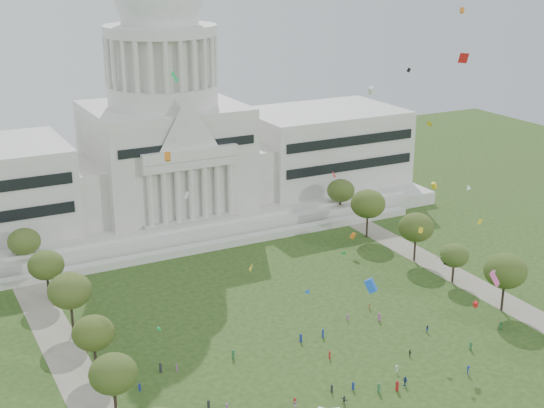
% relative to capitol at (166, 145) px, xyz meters
% --- Properties ---
extents(ground, '(400.00, 400.00, 0.00)m').
position_rel_capitol_xyz_m(ground, '(0.00, -113.59, -22.30)').
color(ground, '#284418').
rests_on(ground, ground).
extents(capitol, '(160.00, 64.50, 91.30)m').
position_rel_capitol_xyz_m(capitol, '(0.00, 0.00, 0.00)').
color(capitol, silver).
rests_on(capitol, ground).
extents(path_left, '(8.00, 160.00, 0.04)m').
position_rel_capitol_xyz_m(path_left, '(-48.00, -83.59, -22.28)').
color(path_left, gray).
rests_on(path_left, ground).
extents(path_right, '(8.00, 160.00, 0.04)m').
position_rel_capitol_xyz_m(path_right, '(48.00, -83.59, -22.28)').
color(path_right, gray).
rests_on(path_right, ground).
extents(row_tree_l_2, '(8.42, 8.42, 11.97)m').
position_rel_capitol_xyz_m(row_tree_l_2, '(-45.04, -96.29, -13.79)').
color(row_tree_l_2, black).
rests_on(row_tree_l_2, ground).
extents(row_tree_r_2, '(9.55, 9.55, 13.58)m').
position_rel_capitol_xyz_m(row_tree_r_2, '(44.17, -96.15, -12.64)').
color(row_tree_r_2, black).
rests_on(row_tree_r_2, ground).
extents(row_tree_l_3, '(8.12, 8.12, 11.55)m').
position_rel_capitol_xyz_m(row_tree_l_3, '(-44.09, -79.67, -14.09)').
color(row_tree_l_3, black).
rests_on(row_tree_l_3, ground).
extents(row_tree_r_3, '(7.01, 7.01, 9.98)m').
position_rel_capitol_xyz_m(row_tree_r_3, '(44.40, -79.10, -15.21)').
color(row_tree_r_3, black).
rests_on(row_tree_r_3, ground).
extents(row_tree_l_4, '(9.29, 9.29, 13.21)m').
position_rel_capitol_xyz_m(row_tree_l_4, '(-44.08, -61.17, -12.90)').
color(row_tree_l_4, black).
rests_on(row_tree_l_4, ground).
extents(row_tree_r_4, '(9.19, 9.19, 13.06)m').
position_rel_capitol_xyz_m(row_tree_r_4, '(44.76, -63.55, -13.01)').
color(row_tree_r_4, black).
rests_on(row_tree_r_4, ground).
extents(row_tree_l_5, '(8.33, 8.33, 11.85)m').
position_rel_capitol_xyz_m(row_tree_l_5, '(-45.22, -42.58, -13.88)').
color(row_tree_l_5, black).
rests_on(row_tree_l_5, ground).
extents(row_tree_r_5, '(9.82, 9.82, 13.96)m').
position_rel_capitol_xyz_m(row_tree_r_5, '(43.49, -43.40, -12.37)').
color(row_tree_r_5, black).
rests_on(row_tree_r_5, ground).
extents(row_tree_l_6, '(8.19, 8.19, 11.64)m').
position_rel_capitol_xyz_m(row_tree_l_6, '(-46.87, -24.45, -14.02)').
color(row_tree_l_6, black).
rests_on(row_tree_l_6, ground).
extents(row_tree_r_6, '(8.42, 8.42, 11.97)m').
position_rel_capitol_xyz_m(row_tree_r_6, '(45.96, -25.46, -13.79)').
color(row_tree_r_6, black).
rests_on(row_tree_r_6, ground).
extents(person_0, '(0.93, 1.03, 1.76)m').
position_rel_capitol_xyz_m(person_0, '(37.47, -102.93, -21.41)').
color(person_0, '#33723F').
rests_on(person_0, ground).
extents(person_2, '(0.84, 0.92, 1.61)m').
position_rel_capitol_xyz_m(person_2, '(22.65, -96.77, -21.49)').
color(person_2, navy).
rests_on(person_2, ground).
extents(person_3, '(0.62, 1.06, 1.57)m').
position_rel_capitol_xyz_m(person_3, '(7.03, -106.92, -21.51)').
color(person_3, silver).
rests_on(person_3, ground).
extents(person_4, '(0.95, 1.27, 1.94)m').
position_rel_capitol_xyz_m(person_4, '(5.61, -111.49, -21.33)').
color(person_4, navy).
rests_on(person_4, ground).
extents(person_5, '(1.17, 1.58, 1.59)m').
position_rel_capitol_xyz_m(person_5, '(-7.71, -111.32, -21.50)').
color(person_5, '#4C4C51').
rests_on(person_5, ground).
extents(person_8, '(0.91, 0.68, 1.68)m').
position_rel_capitol_xyz_m(person_8, '(-16.42, -108.82, -21.46)').
color(person_8, silver).
rests_on(person_8, ground).
extents(person_9, '(1.32, 1.15, 1.82)m').
position_rel_capitol_xyz_m(person_9, '(18.83, -113.83, -21.38)').
color(person_9, navy).
rests_on(person_9, ground).
extents(person_10, '(0.55, 0.92, 1.53)m').
position_rel_capitol_xyz_m(person_10, '(13.12, -103.16, -21.53)').
color(person_10, '#26262B').
rests_on(person_10, ground).
extents(distant_crowd, '(68.15, 37.38, 1.95)m').
position_rel_capitol_xyz_m(distant_crowd, '(-12.51, -100.48, -21.42)').
color(distant_crowd, '#994C8C').
rests_on(distant_crowd, ground).
extents(kite_swarm, '(89.76, 96.60, 64.25)m').
position_rel_capitol_xyz_m(kite_swarm, '(2.05, -106.98, 7.51)').
color(kite_swarm, black).
rests_on(kite_swarm, ground).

